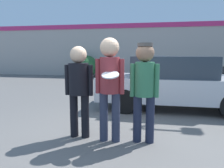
{
  "coord_description": "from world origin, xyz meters",
  "views": [
    {
      "loc": [
        0.78,
        -3.87,
        1.57
      ],
      "look_at": [
        0.01,
        0.02,
        1.01
      ],
      "focal_mm": 35.0,
      "sensor_mm": 36.0,
      "label": 1
    }
  ],
  "objects_px": {
    "person_middle_with_frisbee": "(110,80)",
    "parked_car_near": "(173,82)",
    "person_right": "(144,84)",
    "shrub": "(87,66)",
    "person_left": "(79,84)"
  },
  "relations": [
    {
      "from": "person_left",
      "to": "person_middle_with_frisbee",
      "type": "distance_m",
      "value": 0.61
    },
    {
      "from": "person_left",
      "to": "person_right",
      "type": "bearing_deg",
      "value": -0.89
    },
    {
      "from": "person_middle_with_frisbee",
      "to": "parked_car_near",
      "type": "bearing_deg",
      "value": 64.34
    },
    {
      "from": "person_left",
      "to": "shrub",
      "type": "distance_m",
      "value": 10.44
    },
    {
      "from": "person_left",
      "to": "person_middle_with_frisbee",
      "type": "relative_size",
      "value": 0.93
    },
    {
      "from": "person_right",
      "to": "person_middle_with_frisbee",
      "type": "bearing_deg",
      "value": -173.3
    },
    {
      "from": "person_right",
      "to": "parked_car_near",
      "type": "relative_size",
      "value": 0.41
    },
    {
      "from": "parked_car_near",
      "to": "shrub",
      "type": "bearing_deg",
      "value": 123.87
    },
    {
      "from": "person_middle_with_frisbee",
      "to": "parked_car_near",
      "type": "height_order",
      "value": "person_middle_with_frisbee"
    },
    {
      "from": "person_left",
      "to": "parked_car_near",
      "type": "distance_m",
      "value": 3.22
    },
    {
      "from": "shrub",
      "to": "person_left",
      "type": "bearing_deg",
      "value": -72.94
    },
    {
      "from": "shrub",
      "to": "parked_car_near",
      "type": "bearing_deg",
      "value": -56.13
    },
    {
      "from": "person_middle_with_frisbee",
      "to": "shrub",
      "type": "xyz_separation_m",
      "value": [
        -3.66,
        10.06,
        -0.39
      ]
    },
    {
      "from": "person_middle_with_frisbee",
      "to": "parked_car_near",
      "type": "xyz_separation_m",
      "value": [
        1.29,
        2.69,
        -0.36
      ]
    },
    {
      "from": "person_right",
      "to": "shrub",
      "type": "distance_m",
      "value": 10.87
    }
  ]
}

